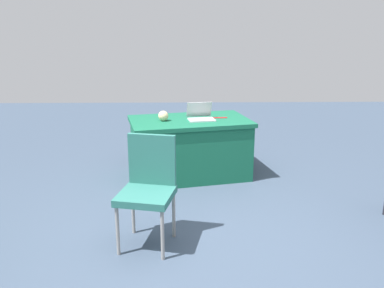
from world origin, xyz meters
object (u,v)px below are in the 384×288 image
(yarn_ball, at_px, (163,116))
(table_foreground, at_px, (190,147))
(scissors_red, at_px, (220,118))
(chair_tucked_right, at_px, (148,184))
(laptop_silver, at_px, (201,116))

(yarn_ball, bearing_deg, table_foreground, -165.86)
(table_foreground, distance_m, scissors_red, 0.54)
(yarn_ball, bearing_deg, chair_tucked_right, 87.98)
(chair_tucked_right, bearing_deg, scissors_red, -101.11)
(laptop_silver, distance_m, yarn_ball, 0.46)
(table_foreground, xyz_separation_m, yarn_ball, (0.32, 0.08, 0.43))
(table_foreground, height_order, laptop_silver, laptop_silver)
(table_foreground, relative_size, yarn_ball, 12.98)
(chair_tucked_right, height_order, scissors_red, chair_tucked_right)
(scissors_red, bearing_deg, yarn_ball, 6.94)
(chair_tucked_right, distance_m, laptop_silver, 1.76)
(laptop_silver, xyz_separation_m, yarn_ball, (0.46, 0.06, 0.02))
(laptop_silver, height_order, scissors_red, laptop_silver)
(laptop_silver, bearing_deg, scissors_red, -170.26)
(table_foreground, height_order, chair_tucked_right, chair_tucked_right)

